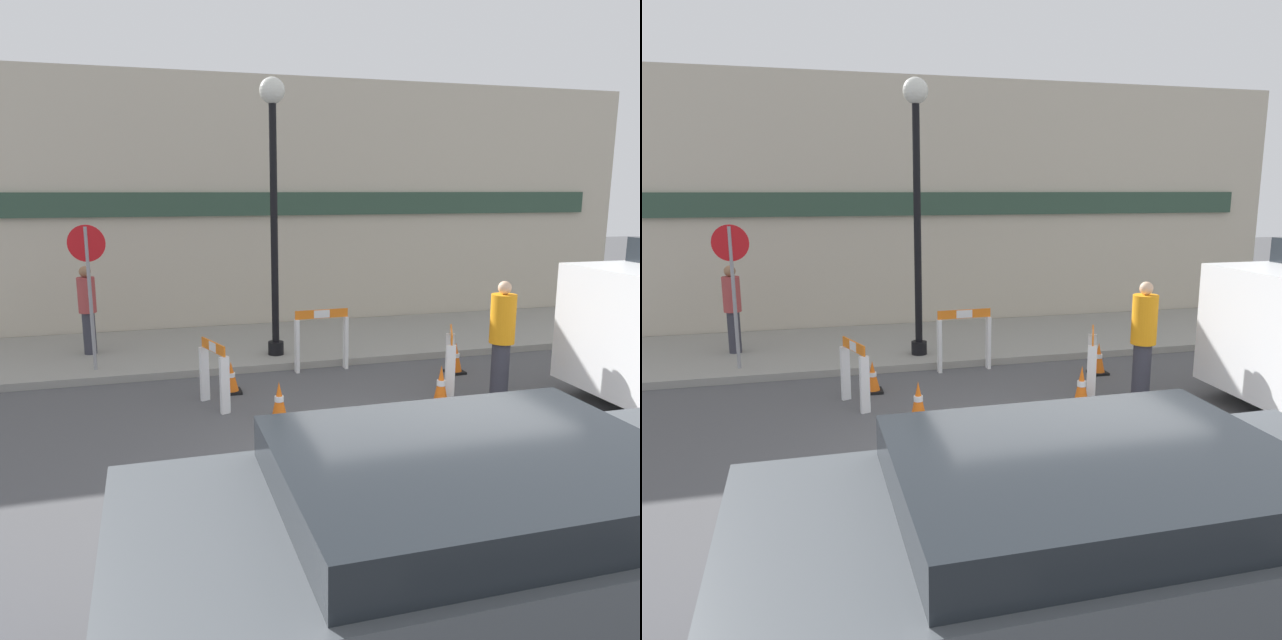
{
  "view_description": "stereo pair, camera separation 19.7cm",
  "coord_description": "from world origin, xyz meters",
  "views": [
    {
      "loc": [
        -2.57,
        -5.77,
        3.09
      ],
      "look_at": [
        0.13,
        3.89,
        1.0
      ],
      "focal_mm": 35.0,
      "sensor_mm": 36.0,
      "label": 1
    },
    {
      "loc": [
        -2.38,
        -5.82,
        3.09
      ],
      "look_at": [
        0.13,
        3.89,
        1.0
      ],
      "focal_mm": 35.0,
      "sensor_mm": 36.0,
      "label": 2
    }
  ],
  "objects": [
    {
      "name": "stop_sign",
      "position": [
        -3.5,
        5.01,
        1.75
      ],
      "size": [
        0.6,
        0.09,
        2.42
      ],
      "rotation": [
        0.0,
        0.0,
        3.03
      ],
      "color": "gray",
      "rests_on": "sidewalk_slab"
    },
    {
      "name": "barricade_2",
      "position": [
        1.87,
        2.65,
        0.54
      ],
      "size": [
        0.48,
        0.79,
        1.0
      ],
      "rotation": [
        0.0,
        0.0,
        7.4
      ],
      "color": "white",
      "rests_on": "ground_plane"
    },
    {
      "name": "sidewalk_slab",
      "position": [
        0.0,
        6.21,
        0.06
      ],
      "size": [
        18.0,
        3.43,
        0.13
      ],
      "color": "gray",
      "rests_on": "ground_plane"
    },
    {
      "name": "parked_car_1",
      "position": [
        -0.9,
        -2.94,
        0.97
      ],
      "size": [
        3.93,
        1.98,
        1.71
      ],
      "color": "#4C5156",
      "rests_on": "ground_plane"
    },
    {
      "name": "traffic_cone_2",
      "position": [
        -1.41,
        3.52,
        0.24
      ],
      "size": [
        0.3,
        0.3,
        0.5
      ],
      "color": "black",
      "rests_on": "ground_plane"
    },
    {
      "name": "streetlamp_post",
      "position": [
        -0.36,
        5.15,
        3.26
      ],
      "size": [
        0.44,
        0.44,
        4.84
      ],
      "color": "black",
      "rests_on": "sidewalk_slab"
    },
    {
      "name": "barricade_0",
      "position": [
        0.28,
        4.35,
        0.59
      ],
      "size": [
        0.95,
        0.17,
        1.08
      ],
      "rotation": [
        0.0,
        0.0,
        3.18
      ],
      "color": "white",
      "rests_on": "ground_plane"
    },
    {
      "name": "person_pedestrian",
      "position": [
        -3.66,
        6.12,
        1.01
      ],
      "size": [
        0.34,
        0.34,
        1.63
      ],
      "rotation": [
        0.0,
        0.0,
        3.24
      ],
      "color": "#33333D",
      "rests_on": "sidewalk_slab"
    },
    {
      "name": "ground_plane",
      "position": [
        0.0,
        0.0,
        0.0
      ],
      "size": [
        60.0,
        60.0,
        0.0
      ],
      "primitive_type": "plane",
      "color": "#4C4C4F"
    },
    {
      "name": "traffic_cone_1",
      "position": [
        1.44,
        2.08,
        0.3
      ],
      "size": [
        0.3,
        0.3,
        0.62
      ],
      "color": "black",
      "rests_on": "ground_plane"
    },
    {
      "name": "storefront_facade",
      "position": [
        0.0,
        8.0,
        2.75
      ],
      "size": [
        18.0,
        0.22,
        5.5
      ],
      "color": "#BCB29E",
      "rests_on": "ground_plane"
    },
    {
      "name": "barricade_1",
      "position": [
        -1.72,
        2.96,
        0.52
      ],
      "size": [
        0.37,
        0.75,
        0.98
      ],
      "rotation": [
        0.0,
        0.0,
        5.04
      ],
      "color": "white",
      "rests_on": "ground_plane"
    },
    {
      "name": "traffic_cone_3",
      "position": [
        2.46,
        3.56,
        0.26
      ],
      "size": [
        0.3,
        0.3,
        0.54
      ],
      "color": "black",
      "rests_on": "ground_plane"
    },
    {
      "name": "traffic_cone_0",
      "position": [
        -0.95,
        2.1,
        0.28
      ],
      "size": [
        0.3,
        0.3,
        0.57
      ],
      "color": "black",
      "rests_on": "ground_plane"
    },
    {
      "name": "person_worker",
      "position": [
        2.44,
        2.15,
        0.96
      ],
      "size": [
        0.5,
        0.5,
        1.8
      ],
      "rotation": [
        0.0,
        0.0,
        2.65
      ],
      "color": "#33333D",
      "rests_on": "ground_plane"
    }
  ]
}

